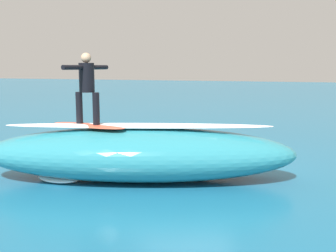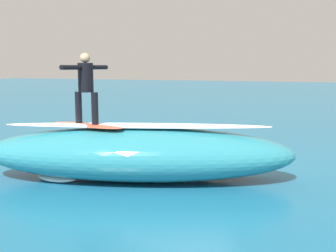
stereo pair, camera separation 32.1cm
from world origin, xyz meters
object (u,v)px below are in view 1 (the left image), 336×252
(surfboard_riding, at_px, (88,126))
(surfboard_paddling, at_px, (231,156))
(surfer_riding, at_px, (87,83))
(surfer_paddling, at_px, (228,151))

(surfboard_riding, height_order, surfboard_paddling, surfboard_riding)
(surfer_riding, height_order, surfboard_paddling, surfer_riding)
(surfer_riding, bearing_deg, surfer_paddling, -121.36)
(surfboard_riding, relative_size, surfboard_paddling, 0.95)
(surfer_riding, bearing_deg, surfboard_riding, 98.47)
(surfer_riding, height_order, surfer_paddling, surfer_riding)
(surfboard_riding, xyz_separation_m, surfer_paddling, (-2.69, -3.23, -1.06))
(surfer_riding, relative_size, surfer_paddling, 1.03)
(surfboard_riding, height_order, surfer_riding, surfer_riding)
(surfer_riding, xyz_separation_m, surfboard_paddling, (-2.76, -3.34, -2.23))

